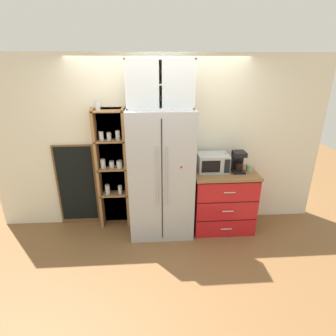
{
  "coord_description": "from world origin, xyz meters",
  "views": [
    {
      "loc": [
        -0.13,
        -3.47,
        2.4
      ],
      "look_at": [
        0.1,
        0.04,
        1.02
      ],
      "focal_mm": 28.52,
      "sensor_mm": 36.0,
      "label": 1
    }
  ],
  "objects_px": {
    "refrigerator": "(161,174)",
    "coffee_maker": "(238,161)",
    "chalkboard_menu": "(77,186)",
    "mug_sage": "(249,168)",
    "bottle_clear": "(225,164)",
    "microwave": "(213,163)",
    "mug_cream": "(226,169)",
    "bottle_green": "(225,163)"
  },
  "relations": [
    {
      "from": "refrigerator",
      "to": "coffee_maker",
      "type": "distance_m",
      "value": 1.13
    },
    {
      "from": "refrigerator",
      "to": "chalkboard_menu",
      "type": "xyz_separation_m",
      "value": [
        -1.28,
        0.29,
        -0.27
      ]
    },
    {
      "from": "coffee_maker",
      "to": "mug_sage",
      "type": "xyz_separation_m",
      "value": [
        0.18,
        -0.0,
        -0.11
      ]
    },
    {
      "from": "coffee_maker",
      "to": "mug_sage",
      "type": "height_order",
      "value": "coffee_maker"
    },
    {
      "from": "mug_sage",
      "to": "bottle_clear",
      "type": "bearing_deg",
      "value": 174.67
    },
    {
      "from": "microwave",
      "to": "mug_cream",
      "type": "bearing_deg",
      "value": -19.62
    },
    {
      "from": "refrigerator",
      "to": "bottle_clear",
      "type": "xyz_separation_m",
      "value": [
        0.94,
        0.06,
        0.11
      ]
    },
    {
      "from": "mug_cream",
      "to": "bottle_clear",
      "type": "bearing_deg",
      "value": 92.48
    },
    {
      "from": "refrigerator",
      "to": "bottle_green",
      "type": "xyz_separation_m",
      "value": [
        0.94,
        0.08,
        0.12
      ]
    },
    {
      "from": "refrigerator",
      "to": "mug_sage",
      "type": "height_order",
      "value": "refrigerator"
    },
    {
      "from": "mug_sage",
      "to": "mug_cream",
      "type": "bearing_deg",
      "value": -176.97
    },
    {
      "from": "bottle_clear",
      "to": "bottle_green",
      "type": "xyz_separation_m",
      "value": [
        -0.0,
        0.02,
        0.0
      ]
    },
    {
      "from": "coffee_maker",
      "to": "bottle_green",
      "type": "xyz_separation_m",
      "value": [
        -0.18,
        0.05,
        -0.04
      ]
    },
    {
      "from": "coffee_maker",
      "to": "chalkboard_menu",
      "type": "distance_m",
      "value": 2.45
    },
    {
      "from": "microwave",
      "to": "mug_sage",
      "type": "distance_m",
      "value": 0.55
    },
    {
      "from": "mug_cream",
      "to": "bottle_green",
      "type": "height_order",
      "value": "bottle_green"
    },
    {
      "from": "mug_sage",
      "to": "bottle_clear",
      "type": "distance_m",
      "value": 0.37
    },
    {
      "from": "coffee_maker",
      "to": "bottle_clear",
      "type": "bearing_deg",
      "value": 170.66
    },
    {
      "from": "mug_sage",
      "to": "chalkboard_menu",
      "type": "height_order",
      "value": "chalkboard_menu"
    },
    {
      "from": "refrigerator",
      "to": "mug_sage",
      "type": "xyz_separation_m",
      "value": [
        1.3,
        0.03,
        0.05
      ]
    },
    {
      "from": "bottle_clear",
      "to": "bottle_green",
      "type": "height_order",
      "value": "bottle_green"
    },
    {
      "from": "microwave",
      "to": "bottle_green",
      "type": "height_order",
      "value": "bottle_green"
    },
    {
      "from": "mug_cream",
      "to": "chalkboard_menu",
      "type": "distance_m",
      "value": 2.26
    },
    {
      "from": "coffee_maker",
      "to": "mug_cream",
      "type": "relative_size",
      "value": 2.94
    },
    {
      "from": "microwave",
      "to": "mug_cream",
      "type": "height_order",
      "value": "microwave"
    },
    {
      "from": "coffee_maker",
      "to": "bottle_green",
      "type": "bearing_deg",
      "value": 165.14
    },
    {
      "from": "refrigerator",
      "to": "microwave",
      "type": "relative_size",
      "value": 4.23
    },
    {
      "from": "mug_cream",
      "to": "chalkboard_menu",
      "type": "height_order",
      "value": "chalkboard_menu"
    },
    {
      "from": "mug_sage",
      "to": "microwave",
      "type": "bearing_deg",
      "value": 175.15
    },
    {
      "from": "mug_cream",
      "to": "bottle_green",
      "type": "relative_size",
      "value": 0.4
    },
    {
      "from": "microwave",
      "to": "bottle_clear",
      "type": "distance_m",
      "value": 0.18
    },
    {
      "from": "microwave",
      "to": "coffee_maker",
      "type": "xyz_separation_m",
      "value": [
        0.36,
        -0.04,
        0.03
      ]
    },
    {
      "from": "microwave",
      "to": "coffee_maker",
      "type": "bearing_deg",
      "value": -6.65
    },
    {
      "from": "coffee_maker",
      "to": "bottle_green",
      "type": "distance_m",
      "value": 0.19
    },
    {
      "from": "microwave",
      "to": "mug_cream",
      "type": "relative_size",
      "value": 4.17
    },
    {
      "from": "microwave",
      "to": "bottle_clear",
      "type": "xyz_separation_m",
      "value": [
        0.18,
        -0.01,
        -0.02
      ]
    },
    {
      "from": "microwave",
      "to": "chalkboard_menu",
      "type": "relative_size",
      "value": 0.34
    },
    {
      "from": "mug_sage",
      "to": "bottle_green",
      "type": "relative_size",
      "value": 0.48
    },
    {
      "from": "microwave",
      "to": "refrigerator",
      "type": "bearing_deg",
      "value": -174.46
    },
    {
      "from": "refrigerator",
      "to": "mug_cream",
      "type": "xyz_separation_m",
      "value": [
        0.94,
        0.01,
        0.04
      ]
    },
    {
      "from": "refrigerator",
      "to": "bottle_green",
      "type": "distance_m",
      "value": 0.95
    },
    {
      "from": "coffee_maker",
      "to": "bottle_clear",
      "type": "relative_size",
      "value": 1.2
    }
  ]
}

